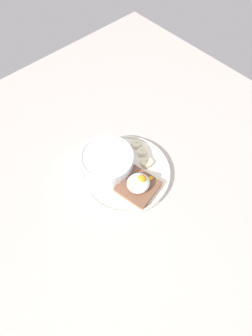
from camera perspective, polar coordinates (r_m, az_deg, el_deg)
ground_plane at (r=75.76cm, az=0.00°, el=-1.56°), size 120.00×120.00×2.00cm
plate at (r=74.21cm, az=0.00°, el=-0.88°), size 25.29×25.29×1.60cm
oatmeal_bowl at (r=72.77cm, az=-4.02°, el=1.53°), size 14.60×14.60×5.52cm
toast_slice at (r=70.82cm, az=2.64°, el=-4.09°), size 11.24×11.24×1.61cm
poached_egg at (r=68.91cm, az=2.79°, el=-3.21°), size 8.07×5.91×3.49cm
banana_slice_front at (r=76.95cm, az=3.48°, el=3.56°), size 3.16×3.30×1.68cm
banana_slice_left at (r=78.67cm, az=2.32°, el=5.28°), size 4.47×4.48×1.38cm
banana_slice_back at (r=75.18cm, az=4.52°, el=1.25°), size 4.48×4.43×1.36cm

